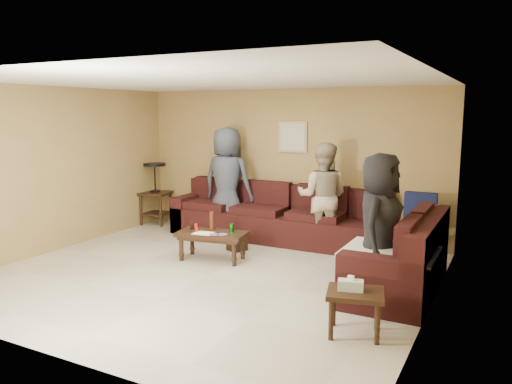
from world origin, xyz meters
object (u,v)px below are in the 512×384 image
waste_bin (237,241)px  person_middle (323,197)px  coffee_table (212,236)px  person_left (227,181)px  side_table_right (354,297)px  person_right (379,226)px  sectional_sofa (310,233)px  end_table_left (155,192)px

waste_bin → person_middle: bearing=30.4°
coffee_table → person_left: 1.65m
side_table_right → person_right: size_ratio=0.37×
sectional_sofa → person_right: person_right is taller
sectional_sofa → end_table_left: bearing=170.4°
sectional_sofa → waste_bin: size_ratio=15.97×
waste_bin → person_middle: (1.14, 0.67, 0.69)m
end_table_left → person_middle: size_ratio=0.70×
sectional_sofa → person_left: size_ratio=2.49×
side_table_right → person_right: bearing=93.0°
person_left → person_middle: size_ratio=1.12×
coffee_table → side_table_right: bearing=-29.8°
sectional_sofa → coffee_table: 1.47m
side_table_right → person_middle: 3.06m
person_left → end_table_left: bearing=-3.2°
waste_bin → end_table_left: bearing=158.6°
coffee_table → waste_bin: size_ratio=3.62×
person_left → sectional_sofa: bearing=163.0°
side_table_right → waste_bin: 3.21m
side_table_right → waste_bin: size_ratio=2.13×
side_table_right → person_left: bearing=137.2°
coffee_table → waste_bin: 0.64m
end_table_left → person_right: bearing=-21.4°
coffee_table → person_left: (-0.59, 1.43, 0.58)m
waste_bin → person_right: size_ratio=0.17×
coffee_table → person_middle: person_middle is taller
side_table_right → person_right: 1.20m
person_left → person_right: person_left is taller
side_table_right → coffee_table: bearing=150.2°
sectional_sofa → person_right: (1.33, -1.26, 0.51)m
end_table_left → person_left: person_left is taller
coffee_table → person_right: 2.54m
end_table_left → person_middle: 3.44m
sectional_sofa → person_middle: 0.61m
coffee_table → person_right: person_right is taller
coffee_table → end_table_left: (-2.22, 1.50, 0.26)m
side_table_right → person_middle: (-1.32, 2.72, 0.45)m
sectional_sofa → waste_bin: (-1.07, -0.33, -0.18)m
waste_bin → person_right: 2.67m
waste_bin → person_right: person_right is taller
person_right → waste_bin: bearing=71.0°
sectional_sofa → coffee_table: bearing=-141.0°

